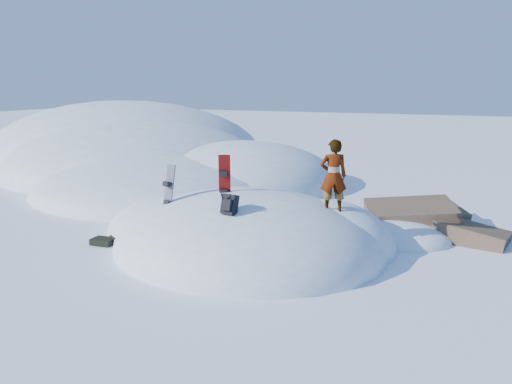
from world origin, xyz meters
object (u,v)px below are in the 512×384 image
at_px(snowboard_dark, 168,195).
at_px(person, 333,176).
at_px(snowboard_red, 224,185).
at_px(backpack, 229,205).

height_order(snowboard_dark, person, person).
relative_size(snowboard_dark, person, 0.89).
relative_size(snowboard_red, snowboard_dark, 1.01).
bearing_deg(person, backpack, 19.30).
bearing_deg(snowboard_dark, snowboard_red, 44.92).
distance_m(snowboard_red, snowboard_dark, 1.43).
bearing_deg(snowboard_red, backpack, -82.74).
bearing_deg(backpack, snowboard_dark, 168.69).
height_order(snowboard_dark, backpack, snowboard_dark).
distance_m(snowboard_red, person, 2.69).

